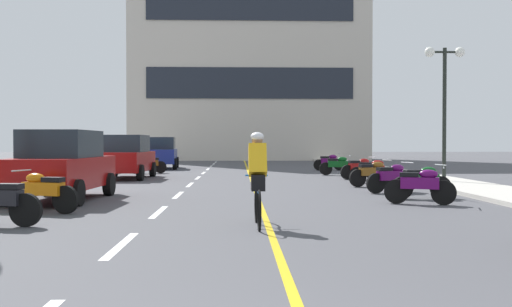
% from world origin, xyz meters
% --- Properties ---
extents(ground_plane, '(140.00, 140.00, 0.00)m').
position_xyz_m(ground_plane, '(0.00, 21.00, 0.00)').
color(ground_plane, '#47474C').
extents(curb_left, '(2.40, 72.00, 0.12)m').
position_xyz_m(curb_left, '(-7.20, 24.00, 0.06)').
color(curb_left, '#B7B2A8').
rests_on(curb_left, ground).
extents(curb_right, '(2.40, 72.00, 0.12)m').
position_xyz_m(curb_right, '(7.20, 24.00, 0.06)').
color(curb_right, '#B7B2A8').
rests_on(curb_right, ground).
extents(lane_dash_1, '(0.14, 2.20, 0.01)m').
position_xyz_m(lane_dash_1, '(-2.00, 6.00, 0.00)').
color(lane_dash_1, silver).
rests_on(lane_dash_1, ground).
extents(lane_dash_2, '(0.14, 2.20, 0.01)m').
position_xyz_m(lane_dash_2, '(-2.00, 10.00, 0.00)').
color(lane_dash_2, silver).
rests_on(lane_dash_2, ground).
extents(lane_dash_3, '(0.14, 2.20, 0.01)m').
position_xyz_m(lane_dash_3, '(-2.00, 14.00, 0.00)').
color(lane_dash_3, silver).
rests_on(lane_dash_3, ground).
extents(lane_dash_4, '(0.14, 2.20, 0.01)m').
position_xyz_m(lane_dash_4, '(-2.00, 18.00, 0.00)').
color(lane_dash_4, silver).
rests_on(lane_dash_4, ground).
extents(lane_dash_5, '(0.14, 2.20, 0.01)m').
position_xyz_m(lane_dash_5, '(-2.00, 22.00, 0.00)').
color(lane_dash_5, silver).
rests_on(lane_dash_5, ground).
extents(lane_dash_6, '(0.14, 2.20, 0.01)m').
position_xyz_m(lane_dash_6, '(-2.00, 26.00, 0.00)').
color(lane_dash_6, silver).
rests_on(lane_dash_6, ground).
extents(lane_dash_7, '(0.14, 2.20, 0.01)m').
position_xyz_m(lane_dash_7, '(-2.00, 30.00, 0.00)').
color(lane_dash_7, silver).
rests_on(lane_dash_7, ground).
extents(lane_dash_8, '(0.14, 2.20, 0.01)m').
position_xyz_m(lane_dash_8, '(-2.00, 34.00, 0.00)').
color(lane_dash_8, silver).
rests_on(lane_dash_8, ground).
extents(lane_dash_9, '(0.14, 2.20, 0.01)m').
position_xyz_m(lane_dash_9, '(-2.00, 38.00, 0.00)').
color(lane_dash_9, silver).
rests_on(lane_dash_9, ground).
extents(lane_dash_10, '(0.14, 2.20, 0.01)m').
position_xyz_m(lane_dash_10, '(-2.00, 42.00, 0.00)').
color(lane_dash_10, silver).
rests_on(lane_dash_10, ground).
extents(lane_dash_11, '(0.14, 2.20, 0.01)m').
position_xyz_m(lane_dash_11, '(-2.00, 46.00, 0.00)').
color(lane_dash_11, silver).
rests_on(lane_dash_11, ground).
extents(centre_line_yellow, '(0.12, 66.00, 0.01)m').
position_xyz_m(centre_line_yellow, '(0.25, 24.00, 0.00)').
color(centre_line_yellow, gold).
rests_on(centre_line_yellow, ground).
extents(office_building, '(20.40, 7.41, 21.51)m').
position_xyz_m(office_building, '(0.73, 48.64, 10.75)').
color(office_building, beige).
rests_on(office_building, ground).
extents(street_lamp_mid, '(1.46, 0.36, 4.83)m').
position_xyz_m(street_lamp_mid, '(7.17, 18.05, 3.68)').
color(street_lamp_mid, black).
rests_on(street_lamp_mid, curb_right).
extents(parked_car_near, '(2.07, 4.27, 1.82)m').
position_xyz_m(parked_car_near, '(-4.86, 12.60, 0.92)').
color(parked_car_near, black).
rests_on(parked_car_near, ground).
extents(parked_car_mid, '(2.01, 4.24, 1.82)m').
position_xyz_m(parked_car_mid, '(-4.95, 21.68, 0.92)').
color(parked_car_mid, black).
rests_on(parked_car_mid, ground).
extents(parked_car_far, '(2.14, 4.30, 1.82)m').
position_xyz_m(parked_car_far, '(-4.75, 30.86, 0.92)').
color(parked_car_far, black).
rests_on(parked_car_far, ground).
extents(motorcycle_3, '(1.64, 0.79, 0.92)m').
position_xyz_m(motorcycle_3, '(-4.45, 9.91, 0.47)').
color(motorcycle_3, black).
rests_on(motorcycle_3, ground).
extents(motorcycle_4, '(1.63, 0.81, 0.92)m').
position_xyz_m(motorcycle_4, '(4.14, 11.34, 0.47)').
color(motorcycle_4, black).
rests_on(motorcycle_4, ground).
extents(motorcycle_5, '(1.70, 0.60, 0.92)m').
position_xyz_m(motorcycle_5, '(4.64, 12.76, 0.47)').
color(motorcycle_5, black).
rests_on(motorcycle_5, ground).
extents(motorcycle_6, '(1.64, 0.79, 0.92)m').
position_xyz_m(motorcycle_6, '(4.31, 14.52, 0.47)').
color(motorcycle_6, black).
rests_on(motorcycle_6, ground).
extents(motorcycle_7, '(1.67, 0.69, 0.92)m').
position_xyz_m(motorcycle_7, '(4.31, 16.94, 0.47)').
color(motorcycle_7, black).
rests_on(motorcycle_7, ground).
extents(motorcycle_8, '(1.67, 0.68, 0.92)m').
position_xyz_m(motorcycle_8, '(4.70, 18.65, 0.47)').
color(motorcycle_8, black).
rests_on(motorcycle_8, ground).
extents(motorcycle_9, '(1.67, 0.70, 0.92)m').
position_xyz_m(motorcycle_9, '(4.70, 20.82, 0.47)').
color(motorcycle_9, black).
rests_on(motorcycle_9, ground).
extents(motorcycle_10, '(1.70, 0.60, 0.92)m').
position_xyz_m(motorcycle_10, '(4.32, 23.76, 0.47)').
color(motorcycle_10, black).
rests_on(motorcycle_10, ground).
extents(motorcycle_11, '(1.70, 0.60, 0.92)m').
position_xyz_m(motorcycle_11, '(-4.64, 25.64, 0.47)').
color(motorcycle_11, black).
rests_on(motorcycle_11, ground).
extents(motorcycle_12, '(1.70, 0.60, 0.92)m').
position_xyz_m(motorcycle_12, '(4.65, 28.29, 0.47)').
color(motorcycle_12, black).
rests_on(motorcycle_12, ground).
extents(cyclist_rider, '(0.42, 1.77, 1.71)m').
position_xyz_m(cyclist_rider, '(0.06, 7.85, 0.89)').
color(cyclist_rider, black).
rests_on(cyclist_rider, ground).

